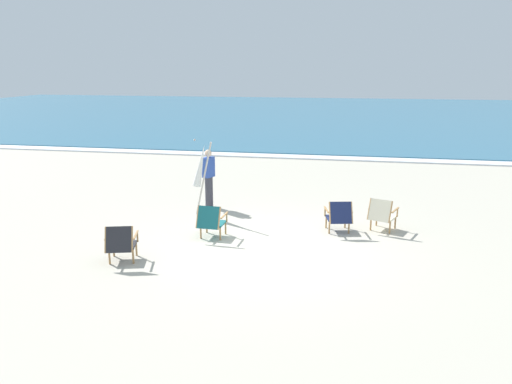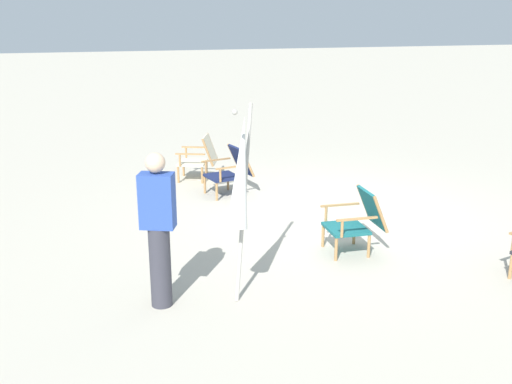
% 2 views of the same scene
% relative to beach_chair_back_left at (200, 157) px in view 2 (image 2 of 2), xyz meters
% --- Properties ---
extents(ground_plane, '(80.00, 80.00, 0.00)m').
position_rel_beach_chair_back_left_xyz_m(ground_plane, '(-2.52, -1.60, -0.43)').
color(ground_plane, '#B7AF9E').
extents(beach_chair_back_left, '(0.78, 0.84, 0.82)m').
position_rel_beach_chair_back_left_xyz_m(beach_chair_back_left, '(0.00, 0.00, 0.00)').
color(beach_chair_back_left, beige).
rests_on(beach_chair_back_left, ground).
extents(beach_chair_mid_center, '(0.72, 0.83, 0.80)m').
position_rel_beach_chair_back_left_xyz_m(beach_chair_mid_center, '(-1.00, -0.32, -0.00)').
color(beach_chair_mid_center, '#19234C').
rests_on(beach_chair_mid_center, ground).
extents(beach_chair_front_right, '(0.62, 0.73, 0.81)m').
position_rel_beach_chair_back_left_xyz_m(beach_chair_front_right, '(-3.87, -1.28, -0.00)').
color(beach_chair_front_right, '#196066').
rests_on(beach_chair_front_right, ground).
extents(umbrella_furled_white, '(0.68, 0.47, 2.04)m').
position_rel_beach_chair_back_left_xyz_m(umbrella_furled_white, '(-4.62, 0.43, 0.90)').
color(umbrella_furled_white, '#B7B2A8').
rests_on(umbrella_furled_white, ground).
extents(person_near_chairs, '(0.31, 0.39, 1.63)m').
position_rel_beach_chair_back_left_xyz_m(person_near_chairs, '(-4.67, 1.30, 0.41)').
color(person_near_chairs, '#383842').
rests_on(person_near_chairs, ground).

